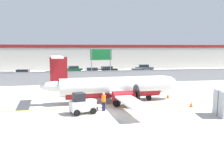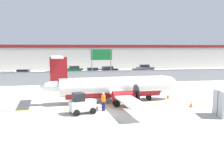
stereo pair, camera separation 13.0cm
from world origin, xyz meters
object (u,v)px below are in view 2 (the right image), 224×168
object	(u,v)px
parked_car_6	(139,72)
traffic_cone_near_left	(168,96)
parked_car_0	(6,77)
highway_sign	(101,57)
parked_car_1	(24,74)
parked_car_4	(92,72)
parked_car_5	(108,70)
parked_car_7	(145,68)
parked_car_2	(54,76)
traffic_cone_near_right	(191,104)
parked_car_3	(74,70)
baggage_tug	(82,104)
commuter_airplane	(116,87)
ground_crew_worker	(103,101)

from	to	relation	value
parked_car_6	traffic_cone_near_left	bearing A→B (deg)	-95.86
parked_car_0	highway_sign	size ratio (longest dim) A/B	0.79
parked_car_1	highway_sign	size ratio (longest dim) A/B	0.79
parked_car_4	parked_car_5	xyz separation A→B (m)	(3.86, 3.04, 0.00)
parked_car_7	highway_sign	distance (m)	20.59
parked_car_2	parked_car_5	bearing A→B (deg)	46.60
traffic_cone_near_right	parked_car_7	size ratio (longest dim) A/B	0.15
parked_car_4	parked_car_3	bearing A→B (deg)	-52.54
parked_car_1	parked_car_7	world-z (taller)	same
traffic_cone_near_left	parked_car_0	distance (m)	28.13
baggage_tug	parked_car_4	bearing A→B (deg)	65.91
parked_car_0	parked_car_6	bearing A→B (deg)	-167.87
parked_car_3	parked_car_4	bearing A→B (deg)	118.47
traffic_cone_near_left	parked_car_0	world-z (taller)	parked_car_0
commuter_airplane	parked_car_0	xyz separation A→B (m)	(-15.17, 18.97, -0.71)
ground_crew_worker	traffic_cone_near_right	distance (m)	8.70
ground_crew_worker	parked_car_7	world-z (taller)	same
baggage_tug	parked_car_7	size ratio (longest dim) A/B	0.58
commuter_airplane	parked_car_5	world-z (taller)	commuter_airplane
parked_car_2	parked_car_1	bearing A→B (deg)	148.78
traffic_cone_near_right	parked_car_2	world-z (taller)	parked_car_2
parked_car_6	parked_car_2	bearing A→B (deg)	-169.63
baggage_tug	parked_car_6	world-z (taller)	baggage_tug
parked_car_5	parked_car_4	bearing A→B (deg)	-148.89
ground_crew_worker	parked_car_6	distance (m)	27.33
parked_car_4	parked_car_6	size ratio (longest dim) A/B	1.01
traffic_cone_near_right	parked_car_2	bearing A→B (deg)	121.68
parked_car_5	highway_sign	xyz separation A→B (m)	(-3.25, -12.10, 3.24)
highway_sign	parked_car_7	bearing A→B (deg)	50.61
baggage_tug	parked_car_5	world-z (taller)	baggage_tug
baggage_tug	parked_car_1	world-z (taller)	baggage_tug
parked_car_3	parked_car_5	xyz separation A→B (m)	(7.41, -2.36, 0.00)
commuter_airplane	ground_crew_worker	size ratio (longest dim) A/B	9.45
baggage_tug	traffic_cone_near_left	bearing A→B (deg)	9.68
parked_car_6	parked_car_5	bearing A→B (deg)	128.34
parked_car_3	parked_car_4	distance (m)	6.47
baggage_tug	parked_car_3	world-z (taller)	baggage_tug
parked_car_5	parked_car_3	bearing A→B (deg)	155.20
commuter_airplane	parked_car_6	world-z (taller)	commuter_airplane
commuter_airplane	traffic_cone_near_left	size ratio (longest dim) A/B	25.10
baggage_tug	parked_car_6	xyz separation A→B (m)	(12.99, 25.60, 0.04)
highway_sign	parked_car_0	bearing A→B (deg)	169.65
ground_crew_worker	parked_car_2	world-z (taller)	same
parked_car_1	parked_car_2	xyz separation A→B (m)	(5.58, -4.49, 0.00)
traffic_cone_near_right	traffic_cone_near_left	bearing A→B (deg)	96.09
parked_car_7	traffic_cone_near_right	bearing A→B (deg)	-94.32
parked_car_0	parked_car_3	size ratio (longest dim) A/B	1.01
traffic_cone_near_right	parked_car_2	distance (m)	26.67
parked_car_3	traffic_cone_near_right	bearing A→B (deg)	101.55
traffic_cone_near_left	parked_car_1	distance (m)	29.69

